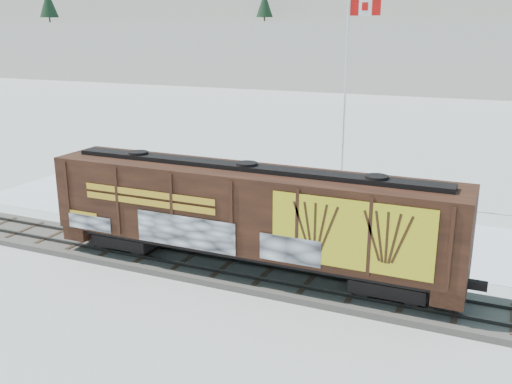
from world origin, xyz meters
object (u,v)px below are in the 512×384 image
at_px(flagpole, 345,130).
at_px(hopper_railcar, 247,212).
at_px(car_white, 315,209).
at_px(car_dark, 324,216).
at_px(car_silver, 239,202).

bearing_deg(flagpole, hopper_railcar, -94.10).
bearing_deg(hopper_railcar, car_white, 86.99).
height_order(car_white, car_dark, car_white).
bearing_deg(car_white, hopper_railcar, -162.31).
bearing_deg(car_white, car_silver, 112.84).
height_order(flagpole, car_silver, flagpole).
bearing_deg(car_silver, car_white, -73.93).
xyz_separation_m(hopper_railcar, car_silver, (-4.23, 8.00, -2.28)).
bearing_deg(car_white, car_dark, -111.49).
relative_size(car_silver, car_dark, 0.88).
distance_m(hopper_railcar, flagpole, 12.46).
bearing_deg(flagpole, car_white, -96.25).
bearing_deg(car_silver, flagpole, -35.92).
bearing_deg(hopper_railcar, car_dark, 81.03).
relative_size(hopper_railcar, car_silver, 4.39).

